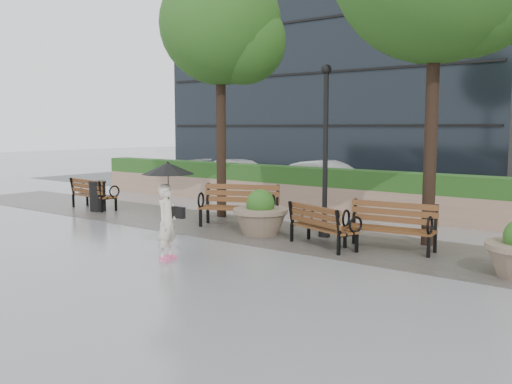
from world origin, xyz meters
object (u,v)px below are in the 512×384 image
Objects in this scene: car_right at (329,180)px; bench_1 at (239,215)px; planter_left at (260,217)px; bench_3 at (389,237)px; trash_bin at (98,197)px; car_left at (243,176)px; lamppost at (325,162)px; pedestrian at (168,201)px; bench_0 at (94,200)px; bench_2 at (322,235)px.

bench_1 is at bearing -170.72° from car_right.
planter_left is 7.70m from car_right.
bench_1 is at bearing 169.72° from bench_3.
car_left is (0.08, 7.08, 0.20)m from trash_bin.
bench_3 is at bearing -142.48° from car_right.
planter_left is (-3.27, -0.29, 0.14)m from bench_3.
lamppost reaches higher than pedestrian.
bench_0 is 0.51m from trash_bin.
pedestrian is (7.05, -3.34, 0.89)m from bench_0.
lamppost is (7.81, 0.78, 1.35)m from trash_bin.
planter_left is at bearing -48.62° from bench_1.
bench_1 is (5.75, 0.41, 0.04)m from bench_0.
car_left is at bearing -21.54° from bench_2.
bench_1 is 1.18× the size of bench_2.
trash_bin is 7.09m from car_left.
lamppost is at bearing -151.47° from car_right.
bench_3 reaches higher than bench_0.
car_right is (-2.45, 7.30, 0.25)m from planter_left.
lamppost is (1.38, 0.73, 1.36)m from planter_left.
bench_3 is at bearing -56.12° from pedestrian.
planter_left is (-1.96, 0.30, 0.16)m from bench_2.
lamppost is at bearing 5.72° from trash_bin.
bench_1 reaches higher than bench_0.
planter_left is 2.07m from lamppost.
bench_3 is 1.47× the size of planter_left.
car_right is (3.90, 0.27, 0.03)m from car_left.
lamppost reaches higher than car_left.
car_left is (-5.21, 6.49, 0.33)m from bench_1.
bench_3 is 0.48× the size of car_right.
bench_3 reaches higher than bench_2.
lamppost reaches higher than car_right.
car_right reaches higher than bench_0.
lamppost reaches higher than bench_1.
car_right is (-4.41, 7.60, 0.41)m from bench_2.
car_left is 3.91m from car_right.
bench_0 is 6.89m from planter_left.
bench_1 is 4.41m from bench_3.
lamppost is at bearing -40.74° from bench_2.
car_left is at bearing 105.57° from bench_1.
car_left is 12.15m from pedestrian.
trash_bin is at bearing -174.28° from lamppost.
bench_0 is 7.86m from pedestrian.
pedestrian is at bearing -107.07° from lamppost.
car_right is 2.15× the size of pedestrian.
bench_0 is 0.46× the size of lamppost.
car_right reaches higher than planter_left.
lamppost is at bearing 27.87° from planter_left.
car_right is at bearing 108.53° from planter_left.
planter_left is 3.30m from pedestrian.
bench_2 is at bearing -177.37° from bench_0.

